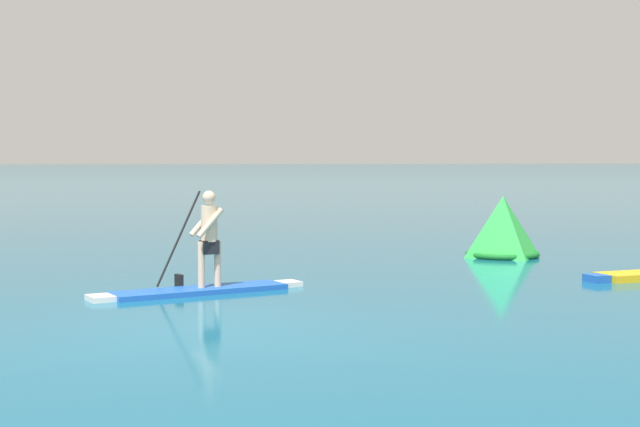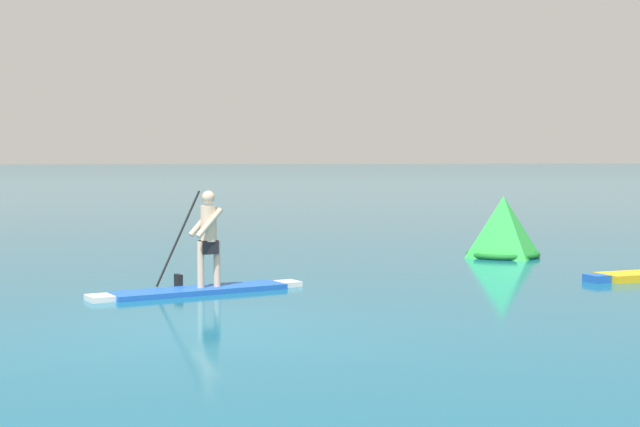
# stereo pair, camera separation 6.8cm
# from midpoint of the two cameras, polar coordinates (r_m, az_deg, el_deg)

# --- Properties ---
(ground) EXTENTS (440.00, 440.00, 0.00)m
(ground) POSITION_cam_midpoint_polar(r_m,az_deg,el_deg) (12.33, -7.25, -6.78)
(ground) COLOR #145B7A
(paddleboarder_mid_center) EXTENTS (3.48, 1.77, 1.69)m
(paddleboarder_mid_center) POSITION_cam_midpoint_polar(r_m,az_deg,el_deg) (15.29, -7.30, -3.51)
(paddleboarder_mid_center) COLOR blue
(paddleboarder_mid_center) RESTS_ON ground
(race_marker_buoy) EXTENTS (1.59, 1.59, 1.32)m
(race_marker_buoy) POSITION_cam_midpoint_polar(r_m,az_deg,el_deg) (20.90, 10.85, -0.95)
(race_marker_buoy) COLOR green
(race_marker_buoy) RESTS_ON ground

